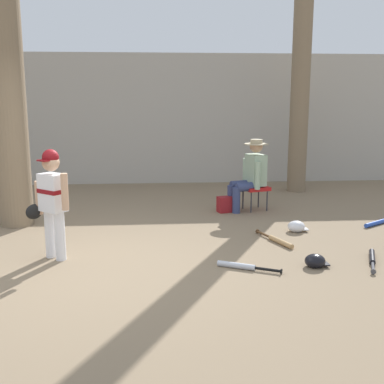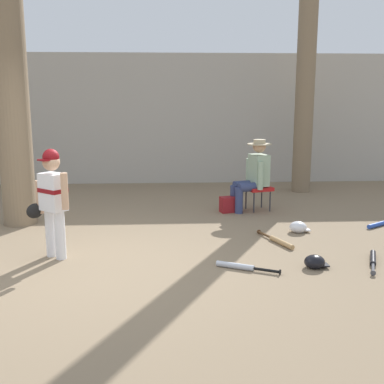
{
  "view_description": "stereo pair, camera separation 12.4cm",
  "coord_description": "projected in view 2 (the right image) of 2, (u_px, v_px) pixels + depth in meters",
  "views": [
    {
      "loc": [
        0.71,
        -5.01,
        1.88
      ],
      "look_at": [
        1.14,
        0.64,
        0.75
      ],
      "focal_mm": 44.39,
      "sensor_mm": 36.0,
      "label": 1
    },
    {
      "loc": [
        0.84,
        -5.02,
        1.88
      ],
      "look_at": [
        1.14,
        0.64,
        0.75
      ],
      "focal_mm": 44.39,
      "sensor_mm": 36.0,
      "label": 2
    }
  ],
  "objects": [
    {
      "name": "batting_helmet_white",
      "position": [
        298.0,
        227.0,
        6.74
      ],
      "size": [
        0.29,
        0.22,
        0.17
      ],
      "color": "silver",
      "rests_on": "ground"
    },
    {
      "name": "young_ballplayer",
      "position": [
        52.0,
        197.0,
        5.54
      ],
      "size": [
        0.59,
        0.42,
        1.31
      ],
      "color": "white",
      "rests_on": "ground"
    },
    {
      "name": "ground_plane",
      "position": [
        92.0,
        271.0,
        5.24
      ],
      "size": [
        60.0,
        60.0,
        0.0
      ],
      "primitive_type": "plane",
      "color": "#7F6B51"
    },
    {
      "name": "bat_aluminum_silver",
      "position": [
        240.0,
        266.0,
        5.28
      ],
      "size": [
        0.69,
        0.37,
        0.07
      ],
      "color": "#B7BCC6",
      "rests_on": "ground"
    },
    {
      "name": "bat_black_composite",
      "position": [
        373.0,
        260.0,
        5.51
      ],
      "size": [
        0.35,
        0.71,
        0.07
      ],
      "color": "black",
      "rests_on": "ground"
    },
    {
      "name": "batting_helmet_black",
      "position": [
        315.0,
        262.0,
        5.33
      ],
      "size": [
        0.28,
        0.21,
        0.16
      ],
      "color": "black",
      "rests_on": "ground"
    },
    {
      "name": "bat_wood_tan",
      "position": [
        279.0,
        241.0,
        6.22
      ],
      "size": [
        0.34,
        0.76,
        0.07
      ],
      "color": "tan",
      "rests_on": "ground"
    },
    {
      "name": "bat_blue_youth",
      "position": [
        381.0,
        224.0,
        7.07
      ],
      "size": [
        0.71,
        0.49,
        0.07
      ],
      "color": "#2347AD",
      "rests_on": "ground"
    },
    {
      "name": "handbag_beside_stool",
      "position": [
        230.0,
        204.0,
        7.92
      ],
      "size": [
        0.37,
        0.26,
        0.26
      ],
      "primitive_type": "cube",
      "rotation": [
        0.0,
        0.0,
        0.26
      ],
      "color": "maroon",
      "rests_on": "ground"
    },
    {
      "name": "folding_stool",
      "position": [
        258.0,
        189.0,
        8.0
      ],
      "size": [
        0.5,
        0.5,
        0.41
      ],
      "color": "red",
      "rests_on": "ground"
    },
    {
      "name": "tree_near_player",
      "position": [
        9.0,
        52.0,
        6.72
      ],
      "size": [
        0.66,
        0.66,
        5.66
      ],
      "color": "#7F6B51",
      "rests_on": "ground"
    },
    {
      "name": "seated_spectator",
      "position": [
        253.0,
        173.0,
        7.91
      ],
      "size": [
        0.68,
        0.53,
        1.2
      ],
      "color": "navy",
      "rests_on": "ground"
    },
    {
      "name": "concrete_back_wall",
      "position": [
        129.0,
        119.0,
        10.49
      ],
      "size": [
        18.0,
        0.36,
        2.82
      ],
      "primitive_type": "cube",
      "color": "#ADA89E",
      "rests_on": "ground"
    },
    {
      "name": "tree_behind_spectator",
      "position": [
        306.0,
        58.0,
        9.18
      ],
      "size": [
        0.6,
        0.6,
        5.89
      ],
      "color": "#7F6B51",
      "rests_on": "ground"
    }
  ]
}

